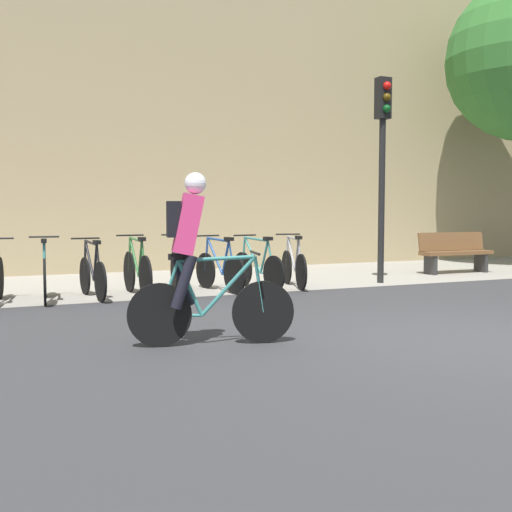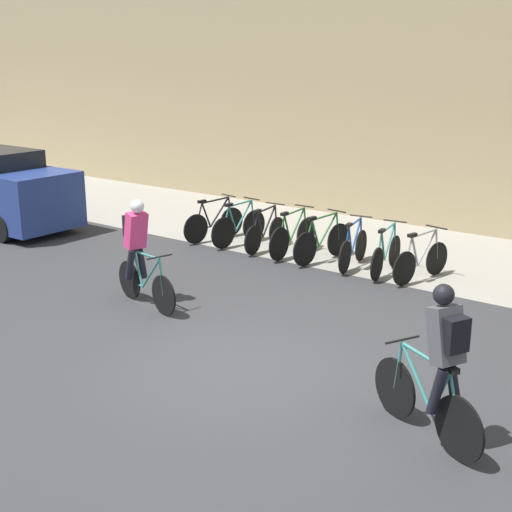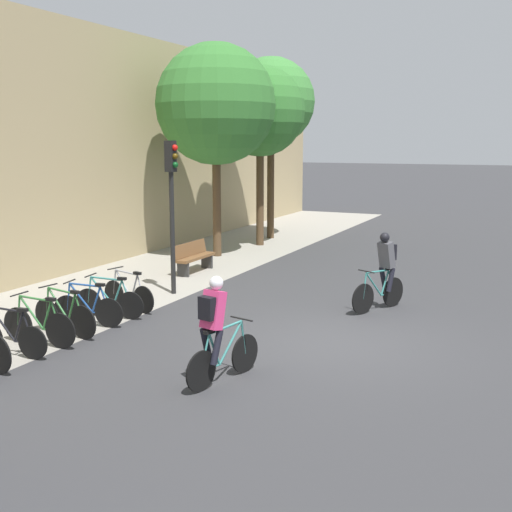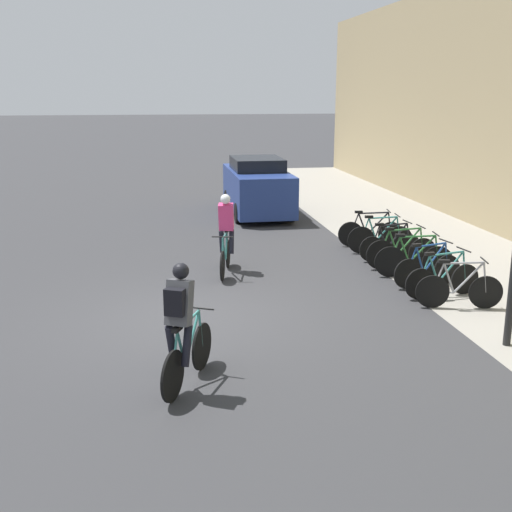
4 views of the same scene
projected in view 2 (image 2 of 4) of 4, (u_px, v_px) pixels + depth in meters
ground at (238, 367)px, 9.48m from camera, size 200.00×200.00×0.00m
kerb_strip at (441, 256)px, 14.67m from camera, size 44.00×4.50×0.01m
building_facade at (499, 73)px, 15.64m from camera, size 44.00×0.60×7.26m
cyclist_pink at (139, 249)px, 11.66m from camera, size 1.68×0.59×1.77m
cyclist_grey at (439, 362)px, 7.37m from camera, size 1.58×0.80×1.79m
parked_bike_0 at (214, 222)px, 15.91m from camera, size 0.46×1.68×0.96m
parked_bike_1 at (239, 226)px, 15.50m from camera, size 0.46×1.64×0.98m
parked_bike_2 at (265, 232)px, 15.10m from camera, size 0.46×1.58×0.94m
parked_bike_3 at (293, 236)px, 14.68m from camera, size 0.46×1.71×0.98m
parked_bike_4 at (322, 241)px, 14.27m from camera, size 0.46×1.72×0.98m
parked_bike_5 at (353, 248)px, 13.86m from camera, size 0.46×1.57×0.95m
parked_bike_6 at (386, 254)px, 13.45m from camera, size 0.46×1.64×0.94m
parked_bike_7 at (421, 260)px, 13.04m from camera, size 0.50×1.59×0.95m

